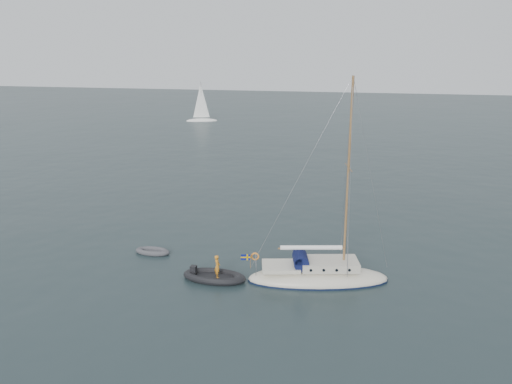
# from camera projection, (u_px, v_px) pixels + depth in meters

# --- Properties ---
(ground) EXTENTS (300.00, 300.00, 0.00)m
(ground) POSITION_uv_depth(u_px,v_px,m) (288.00, 272.00, 32.48)
(ground) COLOR black
(ground) RESTS_ON ground
(sailboat) EXTENTS (9.24, 2.77, 13.15)m
(sailboat) POSITION_uv_depth(u_px,v_px,m) (318.00, 266.00, 31.00)
(sailboat) COLOR beige
(sailboat) RESTS_ON ground
(dinghy) EXTENTS (2.56, 1.16, 0.37)m
(dinghy) POSITION_uv_depth(u_px,v_px,m) (153.00, 251.00, 35.46)
(dinghy) COLOR #4D4D52
(dinghy) RESTS_ON ground
(rib) EXTENTS (4.10, 1.86, 1.69)m
(rib) POSITION_uv_depth(u_px,v_px,m) (214.00, 276.00, 31.37)
(rib) COLOR black
(rib) RESTS_ON ground
(distant_yacht_c) EXTENTS (6.35, 3.39, 8.41)m
(distant_yacht_c) POSITION_uv_depth(u_px,v_px,m) (201.00, 103.00, 101.54)
(distant_yacht_c) COLOR white
(distant_yacht_c) RESTS_ON ground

